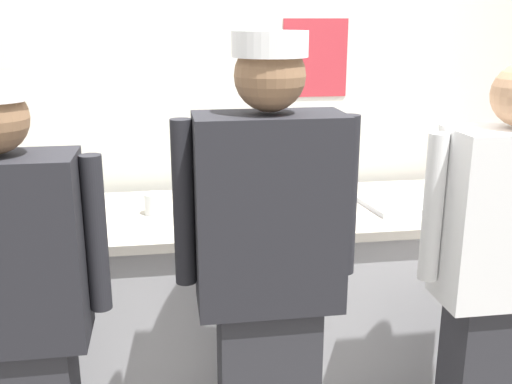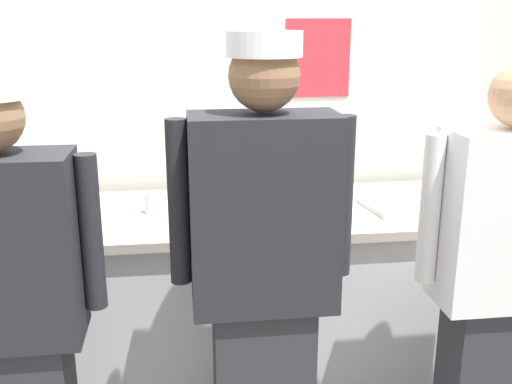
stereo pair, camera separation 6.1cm
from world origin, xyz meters
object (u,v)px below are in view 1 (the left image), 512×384
Objects in this scene: chef_far_right at (501,279)px; ramekin_red_sauce at (49,215)px; plate_stack_front at (203,208)px; chef_center at (268,276)px; squeeze_bottle_spare at (43,210)px; squeeze_bottle_primary at (6,190)px; sheet_tray at (411,203)px; ramekin_orange_sauce at (216,193)px; chef_near_left at (17,315)px; deli_cup at (154,204)px; mixing_bowl_steel at (303,199)px; ramekin_green_sauce at (462,191)px; squeeze_bottle_secondary at (468,169)px.

ramekin_red_sauce is at bearing 156.36° from chef_far_right.
chef_center is at bearing -76.37° from plate_stack_front.
squeeze_bottle_spare reaches higher than ramekin_red_sauce.
sheet_tray is at bearing -6.06° from squeeze_bottle_primary.
squeeze_bottle_spare is (-0.65, -0.13, 0.07)m from plate_stack_front.
chef_near_left is at bearing -126.75° from ramekin_orange_sauce.
ramekin_orange_sauce is 1.05× the size of deli_cup.
ramekin_green_sauce is at bearing 7.40° from mixing_bowl_steel.
mixing_bowl_steel is at bearing -2.91° from plate_stack_front.
chef_near_left is 18.82× the size of ramekin_red_sauce.
chef_far_right is 6.49× the size of plate_stack_front.
deli_cup is (0.43, 0.76, 0.12)m from chef_near_left.
ramekin_green_sauce is at bearing 6.46° from squeeze_bottle_spare.
deli_cup reaches higher than ramekin_red_sauce.
deli_cup is (-0.38, 0.73, 0.05)m from chef_center.
chef_near_left is at bearing -119.41° from deli_cup.
squeeze_bottle_primary is 1.01× the size of squeeze_bottle_secondary.
squeeze_bottle_primary is 2.05× the size of ramekin_orange_sauce.
ramekin_red_sauce is at bearing -178.71° from deli_cup.
chef_near_left is 4.56× the size of mixing_bowl_steel.
squeeze_bottle_secondary reaches higher than sheet_tray.
chef_center is at bearing -144.34° from ramekin_green_sauce.
plate_stack_front is 2.48× the size of ramekin_orange_sauce.
ramekin_red_sauce is (-2.04, -0.21, -0.07)m from squeeze_bottle_secondary.
chef_center is 8.46× the size of squeeze_bottle_secondary.
deli_cup is at bearing 19.66° from squeeze_bottle_spare.
deli_cup is at bearing 176.04° from mixing_bowl_steel.
chef_center is 0.73m from plate_stack_front.
plate_stack_front is 0.45m from mixing_bowl_steel.
plate_stack_front is 2.60× the size of deli_cup.
sheet_tray is 1.62m from squeeze_bottle_spare.
mixing_bowl_steel reaches higher than ramekin_green_sauce.
mixing_bowl_steel is at bearing -1.84° from ramekin_red_sauce.
chef_near_left is 15.95× the size of ramekin_orange_sauce.
chef_far_right is 1.84m from ramekin_red_sauce.
chef_far_right is at bearing -25.23° from squeeze_bottle_primary.
chef_far_right is at bearing -51.08° from mixing_bowl_steel.
ramekin_green_sauce is (0.83, 0.11, -0.03)m from mixing_bowl_steel.
squeeze_bottle_primary is at bearing 171.92° from mixing_bowl_steel.
deli_cup is (0.45, 0.01, 0.02)m from ramekin_red_sauce.
squeeze_bottle_primary is at bearing 139.84° from chef_center.
sheet_tray is at bearing -16.06° from ramekin_orange_sauce.
chef_far_right reaches higher than squeeze_bottle_spare.
plate_stack_front is at bearing 177.09° from mixing_bowl_steel.
ramekin_red_sauce is at bearing 94.33° from squeeze_bottle_spare.
squeeze_bottle_secondary reaches higher than mixing_bowl_steel.
ramekin_orange_sauce is (-1.29, 0.00, -0.07)m from squeeze_bottle_secondary.
mixing_bowl_steel is 3.50× the size of ramekin_orange_sauce.
squeeze_bottle_secondary is 1.89× the size of ramekin_green_sauce.
ramekin_orange_sauce is (0.74, 0.21, 0.00)m from ramekin_red_sauce.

